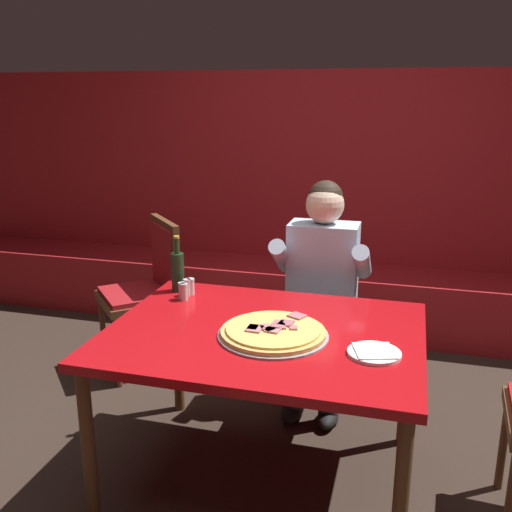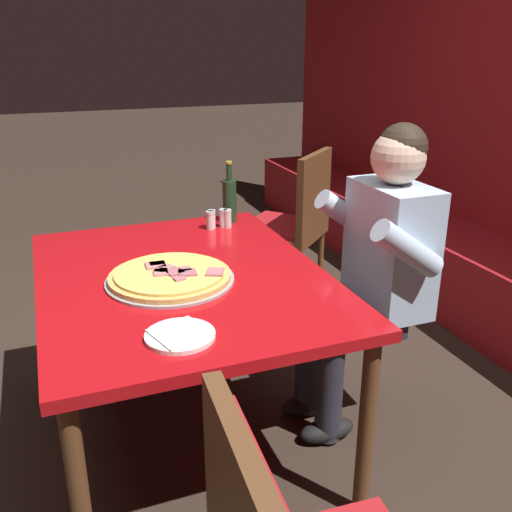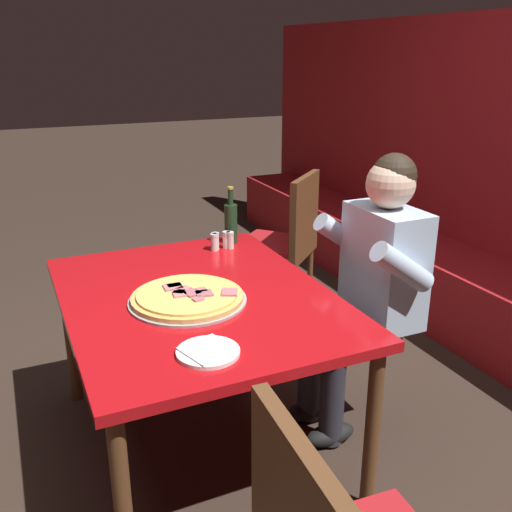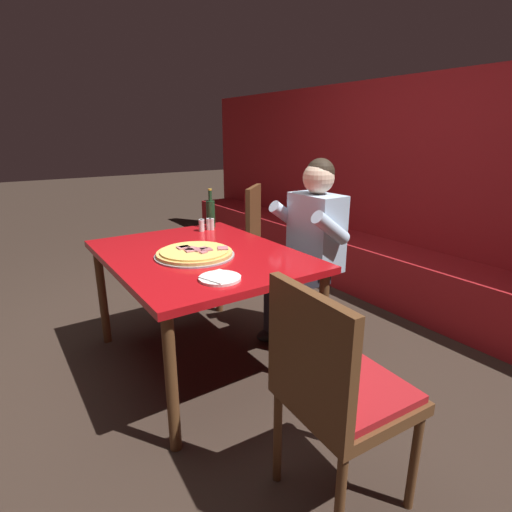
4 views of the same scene
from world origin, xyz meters
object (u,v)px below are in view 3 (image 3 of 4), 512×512
Objects in this scene: plate_white_paper at (208,352)px; dining_chair_far_right at (285,237)px; pizza at (188,297)px; beer_bottle at (231,222)px; diner_seated_blue_shirt at (367,284)px; shaker_black_pepper at (226,241)px; shaker_parmesan at (214,243)px; main_dining_table at (197,310)px; shaker_red_pepper_flakes at (230,241)px; shaker_oregano at (215,242)px.

plate_white_paper is 1.81m from dining_chair_far_right.
pizza is 1.60× the size of beer_bottle.
diner_seated_blue_shirt is (0.07, 0.80, -0.05)m from pizza.
shaker_black_pepper is 1.00× the size of shaker_parmesan.
plate_white_paper is at bearing -24.73° from shaker_black_pepper.
beer_bottle is 3.40× the size of shaker_parmesan.
main_dining_table is 2.88× the size of pizza.
plate_white_paper is at bearing -25.73° from beer_bottle.
plate_white_paper is 2.44× the size of shaker_red_pepper_flakes.
plate_white_paper is 2.44× the size of shaker_parmesan.
pizza is 0.37× the size of diner_seated_blue_shirt.
shaker_red_pepper_flakes is 0.07× the size of diner_seated_blue_shirt.
shaker_black_pepper is at bearing -131.57° from shaker_red_pepper_flakes.
main_dining_table is 0.12m from pizza.
main_dining_table is 15.63× the size of shaker_parmesan.
dining_chair_far_right is (-1.47, 1.04, -0.18)m from plate_white_paper.
beer_bottle is at bearing 123.97° from shaker_parmesan.
beer_bottle is (-1.03, 0.50, 0.10)m from plate_white_paper.
diner_seated_blue_shirt reaches higher than shaker_parmesan.
shaker_red_pepper_flakes is 1.00× the size of shaker_parmesan.
main_dining_table is 0.55m from shaker_parmesan.
plate_white_paper is (0.42, -0.07, -0.01)m from pizza.
shaker_oregano reaches higher than main_dining_table.
beer_bottle is 0.30× the size of dining_chair_far_right.
shaker_oregano is (-0.49, 0.27, 0.11)m from main_dining_table.
shaker_red_pepper_flakes is at bearing 154.17° from plate_white_paper.
shaker_black_pepper is at bearing 145.14° from pizza.
plate_white_paper is 1.02m from shaker_parmesan.
shaker_red_pepper_flakes is (0.09, -0.04, -0.07)m from beer_bottle.
dining_chair_far_right is at bearing 130.62° from shaker_black_pepper.
pizza is at bearing 170.95° from plate_white_paper.
pizza is 1.45m from dining_chair_far_right.
shaker_oregano reaches higher than plate_white_paper.
shaker_red_pepper_flakes is 1.00× the size of shaker_black_pepper.
pizza is at bearing -45.74° from main_dining_table.
dining_chair_far_right is (-0.52, 0.67, -0.21)m from shaker_parmesan.
main_dining_table is 0.59m from shaker_black_pepper.
pizza is 0.63m from shaker_oregano.
main_dining_table is at bearing -28.44° from shaker_oregano.
pizza is 5.42× the size of shaker_red_pepper_flakes.
shaker_oregano is at bearing 158.15° from plate_white_paper.
dining_chair_far_right is (-0.44, 0.54, -0.29)m from beer_bottle.
shaker_parmesan is (0.01, -0.07, 0.00)m from shaker_black_pepper.
shaker_parmesan is (-0.48, 0.25, 0.11)m from main_dining_table.
shaker_parmesan is at bearing -92.16° from shaker_red_pepper_flakes.
main_dining_table is at bearing -33.46° from shaker_black_pepper.
diner_seated_blue_shirt is (0.61, 0.43, -0.07)m from shaker_black_pepper.
shaker_red_pepper_flakes is 0.02m from shaker_black_pepper.
diner_seated_blue_shirt is (-0.35, 0.87, -0.04)m from plate_white_paper.
shaker_parmesan reaches higher than main_dining_table.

